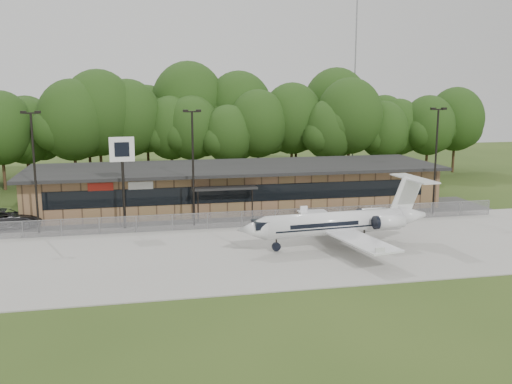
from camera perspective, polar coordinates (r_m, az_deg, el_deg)
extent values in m
plane|color=#2E4318|center=(36.05, 4.53, -9.24)|extent=(160.00, 160.00, 0.00)
cube|color=#9E9B93|center=(43.39, 1.56, -5.71)|extent=(64.00, 18.00, 0.08)
cube|color=#383835|center=(54.29, -1.25, -2.40)|extent=(50.00, 9.00, 0.06)
cube|color=brown|center=(58.24, -2.07, 0.46)|extent=(40.00, 10.00, 4.00)
cube|color=black|center=(53.33, -1.15, -0.14)|extent=(36.00, 0.08, 1.60)
cube|color=black|center=(57.42, -2.00, 2.49)|extent=(41.00, 11.50, 0.30)
cube|color=black|center=(52.31, -3.19, 0.41)|extent=(6.00, 1.60, 0.20)
cube|color=#AF2015|center=(52.33, -15.28, 0.50)|extent=(2.20, 0.06, 0.70)
cube|color=silver|center=(52.22, -11.45, 0.64)|extent=(2.20, 0.06, 0.70)
cube|color=gray|center=(49.83, -0.30, -2.73)|extent=(46.00, 0.03, 1.50)
cube|color=gray|center=(49.66, -0.30, -1.88)|extent=(46.00, 0.04, 0.04)
cylinder|color=gray|center=(86.53, 9.83, 10.59)|extent=(0.20, 0.20, 25.00)
cylinder|color=black|center=(50.24, -21.23, 1.60)|extent=(0.18, 0.18, 10.00)
cube|color=black|center=(49.78, -21.62, 7.35)|extent=(1.20, 0.12, 0.12)
cube|color=black|center=(49.87, -22.25, 7.39)|extent=(0.45, 0.30, 0.22)
cube|color=black|center=(49.68, -20.99, 7.47)|extent=(0.45, 0.30, 0.22)
cylinder|color=black|center=(49.77, -6.30, 2.18)|extent=(0.18, 0.18, 10.00)
cube|color=black|center=(49.29, -6.42, 7.99)|extent=(1.20, 0.12, 0.12)
cube|color=black|center=(49.24, -7.07, 8.06)|extent=(0.45, 0.30, 0.22)
cube|color=black|center=(49.35, -5.78, 8.09)|extent=(0.45, 0.30, 0.22)
cylinder|color=black|center=(56.75, 17.51, 2.78)|extent=(0.18, 0.18, 10.00)
cube|color=black|center=(56.33, 17.79, 7.87)|extent=(1.20, 0.12, 0.12)
cube|color=black|center=(56.06, 17.30, 7.96)|extent=(0.45, 0.30, 0.22)
cube|color=black|center=(56.60, 18.29, 7.92)|extent=(0.45, 0.30, 0.22)
cylinder|color=silver|center=(43.75, 7.77, -3.21)|extent=(11.05, 2.67, 1.75)
cone|color=silver|center=(41.53, -0.53, -3.85)|extent=(2.33, 1.93, 1.75)
cone|color=silver|center=(46.82, 15.25, -2.37)|extent=(2.55, 1.95, 1.75)
cube|color=silver|center=(40.97, 10.54, -4.95)|extent=(2.95, 6.74, 0.13)
cube|color=silver|center=(47.29, 6.56, -2.75)|extent=(2.95, 6.74, 0.13)
cylinder|color=silver|center=(44.30, 13.16, -3.00)|extent=(2.48, 1.18, 0.98)
cylinder|color=silver|center=(46.62, 11.50, -2.26)|extent=(2.48, 1.18, 0.98)
cube|color=silver|center=(46.21, 14.76, -0.50)|extent=(2.69, 0.38, 3.29)
cube|color=silver|center=(46.32, 15.54, 1.20)|extent=(1.84, 5.14, 0.11)
cube|color=black|center=(41.67, 0.48, -3.37)|extent=(1.20, 1.40, 0.55)
cube|color=black|center=(44.95, 10.02, -4.84)|extent=(1.09, 2.69, 0.77)
cylinder|color=black|center=(42.49, 2.04, -5.59)|extent=(0.71, 0.71, 0.24)
imported|color=#2A2A2C|center=(54.04, -23.89, -2.46)|extent=(6.57, 3.54, 1.75)
cylinder|color=black|center=(50.05, -13.12, 0.61)|extent=(0.24, 0.24, 7.59)
cube|color=silver|center=(49.62, -13.27, 4.18)|extent=(2.10, 0.38, 2.09)
cube|color=black|center=(49.50, -13.27, 4.16)|extent=(1.23, 0.12, 1.23)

